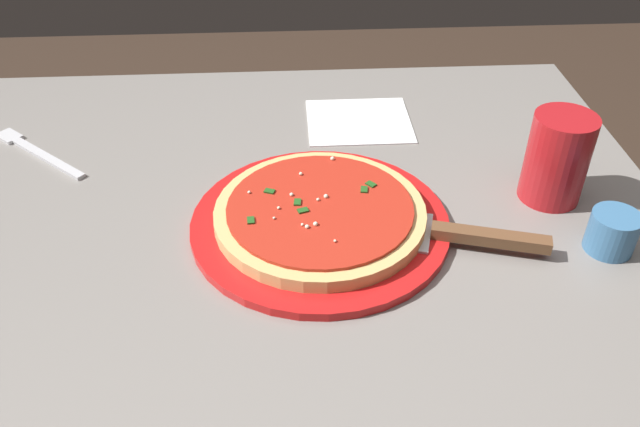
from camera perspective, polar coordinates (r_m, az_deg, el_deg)
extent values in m
cube|color=black|center=(1.35, 14.50, -4.54)|extent=(0.06, 0.06, 0.75)
cube|color=black|center=(1.36, -20.92, -5.76)|extent=(0.06, 0.06, 0.75)
cube|color=gray|center=(0.80, -3.91, -0.40)|extent=(0.96, 0.77, 0.03)
cylinder|color=red|center=(0.76, 0.00, -0.88)|extent=(0.30, 0.30, 0.01)
cylinder|color=#DBB26B|center=(0.75, 0.00, -0.08)|extent=(0.24, 0.24, 0.02)
cylinder|color=red|center=(0.74, 0.00, 0.54)|extent=(0.21, 0.21, 0.00)
sphere|color=#EFEACC|center=(0.79, -1.70, 3.50)|extent=(0.00, 0.00, 0.00)
sphere|color=#EFEACC|center=(0.75, -0.18, 1.24)|extent=(0.00, 0.00, 0.00)
sphere|color=#EFEACC|center=(0.74, -3.65, 0.50)|extent=(0.00, 0.00, 0.00)
sphere|color=#EFEACC|center=(0.76, -6.24, 1.87)|extent=(0.00, 0.00, 0.00)
sphere|color=#EFEACC|center=(0.71, -0.39, -0.92)|extent=(0.01, 0.01, 0.01)
sphere|color=#EFEACC|center=(0.72, -4.36, -0.40)|extent=(0.00, 0.00, 0.00)
sphere|color=#EFEACC|center=(0.71, -1.14, -1.17)|extent=(0.00, 0.00, 0.00)
sphere|color=#EFEACC|center=(0.69, 1.33, -2.42)|extent=(0.00, 0.00, 0.00)
sphere|color=#EFEACC|center=(0.76, -2.51, 1.67)|extent=(0.00, 0.00, 0.00)
sphere|color=#EFEACC|center=(0.71, -1.56, -0.98)|extent=(0.00, 0.00, 0.00)
sphere|color=#EFEACC|center=(0.75, 0.52, 1.52)|extent=(0.01, 0.01, 0.01)
sphere|color=#EFEACC|center=(0.82, 1.09, 4.84)|extent=(0.01, 0.01, 0.01)
cube|color=#23561E|center=(0.77, 3.89, 2.12)|extent=(0.01, 0.01, 0.00)
cube|color=#23561E|center=(0.75, -1.99, 1.01)|extent=(0.01, 0.01, 0.00)
cube|color=#23561E|center=(0.73, -1.51, 0.28)|extent=(0.01, 0.01, 0.00)
cube|color=#23561E|center=(0.76, -4.45, 1.98)|extent=(0.01, 0.01, 0.00)
cube|color=#23561E|center=(0.77, 4.52, 2.43)|extent=(0.01, 0.01, 0.00)
cube|color=#23561E|center=(0.72, -6.10, -0.59)|extent=(0.01, 0.01, 0.00)
cube|color=silver|center=(0.74, 6.24, -1.30)|extent=(0.11, 0.09, 0.00)
cube|color=brown|center=(0.74, 14.72, -2.06)|extent=(0.13, 0.05, 0.01)
cylinder|color=#B2191E|center=(0.83, 20.08, 4.58)|extent=(0.07, 0.07, 0.11)
cylinder|color=teal|center=(0.78, 24.26, -1.50)|extent=(0.05, 0.05, 0.05)
cube|color=white|center=(0.97, 3.43, 8.10)|extent=(0.15, 0.14, 0.00)
cube|color=silver|center=(0.95, -22.78, 4.50)|extent=(0.12, 0.11, 0.00)
cube|color=silver|center=(1.02, -25.61, 6.12)|extent=(0.04, 0.04, 0.00)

